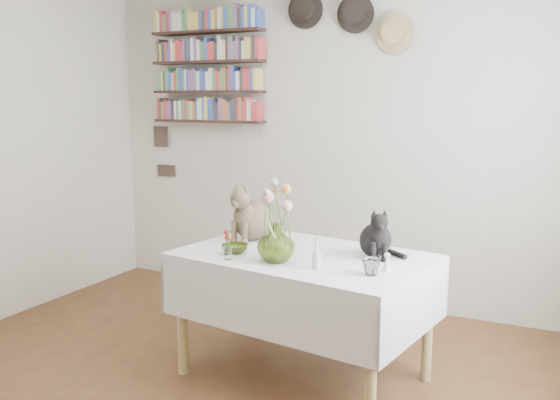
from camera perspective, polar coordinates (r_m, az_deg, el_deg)
The scene contains 14 objects.
room at distance 2.88m, azimuth -11.18°, elevation 2.08°, with size 4.08×4.58×2.58m.
dining_table at distance 3.56m, azimuth 2.17°, elevation -7.78°, with size 1.48×1.07×0.73m.
tabby_cat at distance 3.84m, azimuth -2.45°, elevation -0.93°, with size 0.24×0.31×0.37m, color brown, non-canonical shape.
black_cat at distance 3.48m, azimuth 8.75°, elevation -2.82°, with size 0.19×0.24×0.28m, color black, non-canonical shape.
flower_vase at distance 3.33m, azimuth -0.36°, elevation -3.90°, with size 0.20×0.20×0.21m, color #8FA83D.
green_bowl at distance 3.55m, azimuth -4.16°, elevation -4.45°, with size 0.15×0.15×0.05m, color #8FA83D.
drinking_glass at distance 3.14m, azimuth 8.31°, elevation -6.06°, with size 0.09×0.09×0.09m, color white.
candlestick at distance 3.22m, azimuth 3.35°, elevation -5.35°, with size 0.05×0.05×0.16m.
berry_jar at distance 3.40m, azimuth -4.80°, elevation -4.07°, with size 0.05×0.05×0.19m.
porcelain_figurine at distance 3.23m, azimuth 9.75°, elevation -5.67°, with size 0.05×0.05×0.10m.
flower_bouquet at distance 3.30m, azimuth -0.32°, elevation 0.14°, with size 0.17×0.12×0.39m.
bookshelf_unit at distance 5.26m, azimuth -6.61°, elevation 12.01°, with size 1.00×0.16×0.91m.
wall_hats at distance 4.77m, azimuth 6.40°, elevation 16.17°, with size 0.98×0.09×0.48m.
wall_art_plaques at distance 5.64m, azimuth -10.63°, elevation 4.45°, with size 0.21×0.02×0.44m.
Camera 1 is at (1.74, -2.27, 1.62)m, focal length 40.00 mm.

